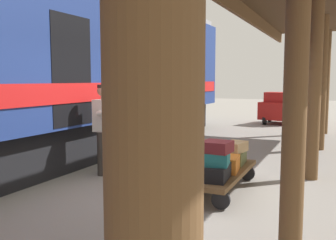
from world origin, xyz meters
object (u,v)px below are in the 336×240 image
luggage_cart (209,172)px  suitcase_brown_leather (194,146)px  suitcase_olive_duffel (233,157)px  suitcase_maroon_trunk (217,147)px  suitcase_black_hardshell (213,172)px  porter_by_door (105,126)px  suitcase_teal_softside (215,158)px  suitcase_slate_roller (182,154)px  suitcase_cream_canvas (182,169)px  porter_in_overalls (170,129)px  train_car (11,66)px  suitcase_orange_carryall (224,164)px  suitcase_burgundy_valise (195,159)px  suitcase_gray_aluminum (206,155)px  suitcase_tan_vintage (235,147)px  baggage_tug (278,108)px

luggage_cart → suitcase_brown_leather: bearing=-3.1°
suitcase_olive_duffel → suitcase_maroon_trunk: size_ratio=1.51×
suitcase_black_hardshell → porter_by_door: porter_by_door is taller
suitcase_teal_softside → suitcase_slate_roller: suitcase_slate_roller is taller
suitcase_olive_duffel → suitcase_black_hardshell: bearing=90.0°
suitcase_cream_canvas → porter_in_overalls: 1.13m
suitcase_cream_canvas → porter_in_overalls: size_ratio=0.35×
suitcase_olive_duffel → suitcase_maroon_trunk: suitcase_maroon_trunk is taller
train_car → porter_by_door: bearing=-169.6°
suitcase_maroon_trunk → luggage_cart: bearing=-62.4°
luggage_cart → suitcase_brown_leather: 0.50m
suitcase_black_hardshell → suitcase_orange_carryall: bearing=-90.0°
suitcase_burgundy_valise → suitcase_slate_roller: size_ratio=1.37×
suitcase_cream_canvas → suitcase_orange_carryall: (-0.50, -0.57, 0.01)m
suitcase_burgundy_valise → suitcase_cream_canvas: (0.00, 0.57, -0.04)m
suitcase_gray_aluminum → suitcase_teal_softside: bearing=114.6°
suitcase_olive_duffel → suitcase_black_hardshell: suitcase_olive_duffel is taller
suitcase_orange_carryall → suitcase_cream_canvas: bearing=48.9°
suitcase_orange_carryall → suitcase_slate_roller: bearing=48.5°
suitcase_cream_canvas → train_car: bearing=-5.7°
suitcase_gray_aluminum → suitcase_brown_leather: size_ratio=1.26×
suitcase_gray_aluminum → porter_in_overalls: (0.58, 0.30, 0.48)m
suitcase_teal_softside → porter_in_overalls: porter_in_overalls is taller
train_car → suitcase_maroon_trunk: (-4.35, 0.38, -1.23)m
luggage_cart → suitcase_orange_carryall: size_ratio=3.88×
suitcase_gray_aluminum → suitcase_black_hardshell: suitcase_black_hardshell is taller
suitcase_brown_leather → suitcase_maroon_trunk: suitcase_maroon_trunk is taller
train_car → suitcase_olive_duffel: train_car is taller
suitcase_burgundy_valise → suitcase_slate_roller: suitcase_slate_roller is taller
suitcase_burgundy_valise → suitcase_orange_carryall: bearing=180.0°
porter_in_overalls → suitcase_brown_leather: bearing=155.0°
suitcase_burgundy_valise → suitcase_olive_duffel: (-0.50, -0.57, -0.03)m
suitcase_teal_softside → suitcase_tan_vintage: 1.10m
suitcase_orange_carryall → suitcase_black_hardshell: (0.00, 0.57, -0.01)m
luggage_cart → suitcase_teal_softside: suitcase_teal_softside is taller
suitcase_brown_leather → porter_by_door: bearing=-4.6°
suitcase_cream_canvas → suitcase_maroon_trunk: 0.67m
luggage_cart → suitcase_gray_aluminum: suitcase_gray_aluminum is taller
baggage_tug → suitcase_cream_canvas: bearing=90.5°
suitcase_brown_leather → train_car: bearing=3.1°
suitcase_black_hardshell → luggage_cart: bearing=-66.4°
suitcase_gray_aluminum → baggage_tug: (0.09, -9.54, 0.18)m
luggage_cart → porter_by_door: size_ratio=1.22×
train_car → suitcase_black_hardshell: train_car is taller
suitcase_maroon_trunk → suitcase_brown_leather: bearing=-45.6°
suitcase_olive_duffel → suitcase_teal_softside: size_ratio=1.47×
suitcase_orange_carryall → baggage_tug: (0.59, -10.11, 0.17)m
suitcase_gray_aluminum → suitcase_orange_carryall: suitcase_orange_carryall is taller
suitcase_orange_carryall → baggage_tug: baggage_tug is taller
suitcase_maroon_trunk → baggage_tug: bearing=-86.6°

